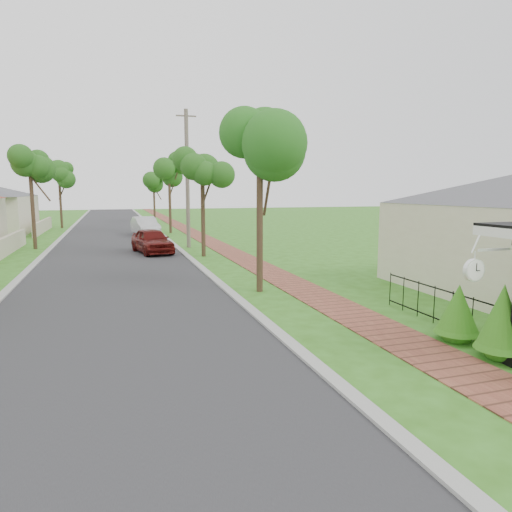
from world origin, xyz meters
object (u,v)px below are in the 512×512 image
parked_car_white (145,226)px  utility_pole (187,179)px  parked_car_red (152,241)px  station_clock (475,269)px  near_tree (260,157)px

parked_car_white → utility_pole: 9.25m
parked_car_red → parked_car_white: size_ratio=0.93×
parked_car_white → utility_pole: (2.00, -8.35, 3.45)m
parked_car_red → parked_car_white: 10.34m
parked_car_red → parked_car_white: parked_car_white is taller
parked_car_red → utility_pole: bearing=28.8°
parked_car_red → parked_car_white: (0.36, 10.33, 0.03)m
parked_car_red → utility_pole: 4.65m
parked_car_white → utility_pole: utility_pole is taller
utility_pole → station_clock: size_ratio=7.65×
parked_car_red → near_tree: near_tree is taller
near_tree → parked_car_red: bearing=103.8°
parked_car_white → utility_pole: size_ratio=0.53×
parked_car_white → near_tree: near_tree is taller
parked_car_red → utility_pole: (2.36, 1.98, 3.48)m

